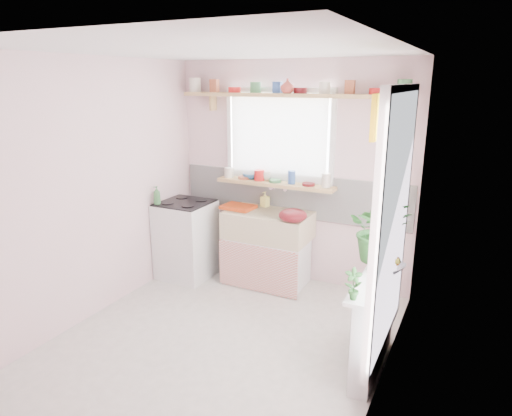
% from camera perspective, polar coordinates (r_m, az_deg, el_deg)
% --- Properties ---
extents(room, '(3.20, 3.20, 3.20)m').
position_cam_1_polar(room, '(4.28, 8.96, 3.31)').
color(room, silver).
rests_on(room, ground).
extents(sink_unit, '(0.95, 0.65, 1.11)m').
position_cam_1_polar(sink_unit, '(5.22, 1.47, -4.96)').
color(sink_unit, white).
rests_on(sink_unit, ground).
extents(cooker, '(0.58, 0.58, 0.93)m').
position_cam_1_polar(cooker, '(5.47, -8.70, -3.87)').
color(cooker, white).
rests_on(cooker, ground).
extents(radiator_ledge, '(0.22, 0.95, 0.78)m').
position_cam_1_polar(radiator_ledge, '(3.88, 14.49, -13.82)').
color(radiator_ledge, white).
rests_on(radiator_ledge, ground).
extents(windowsill, '(1.40, 0.22, 0.04)m').
position_cam_1_polar(windowsill, '(5.18, 2.40, 3.04)').
color(windowsill, tan).
rests_on(windowsill, room).
extents(pine_shelf, '(2.52, 0.24, 0.04)m').
position_cam_1_polar(pine_shelf, '(4.99, 4.10, 13.89)').
color(pine_shelf, tan).
rests_on(pine_shelf, room).
extents(shelf_crockery, '(2.47, 0.11, 0.12)m').
position_cam_1_polar(shelf_crockery, '(5.00, 3.87, 14.75)').
color(shelf_crockery, silver).
rests_on(shelf_crockery, pine_shelf).
extents(sill_crockery, '(1.35, 0.11, 0.12)m').
position_cam_1_polar(sill_crockery, '(5.17, 2.24, 3.87)').
color(sill_crockery, silver).
rests_on(sill_crockery, windowsill).
extents(dish_tray, '(0.38, 0.29, 0.04)m').
position_cam_1_polar(dish_tray, '(5.24, -2.24, 0.13)').
color(dish_tray, '#CB3F12').
rests_on(dish_tray, sink_unit).
extents(colander, '(0.38, 0.38, 0.14)m').
position_cam_1_polar(colander, '(4.76, 4.62, -0.93)').
color(colander, maroon).
rests_on(colander, sink_unit).
extents(jade_plant, '(0.61, 0.57, 0.56)m').
position_cam_1_polar(jade_plant, '(3.99, 15.14, -2.65)').
color(jade_plant, '#296428').
rests_on(jade_plant, radiator_ledge).
extents(fruit_bowl, '(0.34, 0.34, 0.07)m').
position_cam_1_polar(fruit_bowl, '(3.88, 16.03, -7.18)').
color(fruit_bowl, silver).
rests_on(fruit_bowl, radiator_ledge).
extents(herb_pot, '(0.14, 0.12, 0.23)m').
position_cam_1_polar(herb_pot, '(3.32, 12.07, -9.31)').
color(herb_pot, '#2A6528').
rests_on(herb_pot, radiator_ledge).
extents(soap_bottle_sink, '(0.10, 0.10, 0.18)m').
position_cam_1_polar(soap_bottle_sink, '(5.30, 1.13, 1.11)').
color(soap_bottle_sink, '#FDF270').
rests_on(soap_bottle_sink, sink_unit).
extents(sill_cup, '(0.17, 0.17, 0.11)m').
position_cam_1_polar(sill_cup, '(5.28, 1.28, 4.09)').
color(sill_cup, silver).
rests_on(sill_cup, windowsill).
extents(sill_bowl, '(0.22, 0.22, 0.06)m').
position_cam_1_polar(sill_bowl, '(5.36, -0.58, 4.06)').
color(sill_bowl, '#30659D').
rests_on(sill_bowl, windowsill).
extents(shelf_vase, '(0.18, 0.18, 0.15)m').
position_cam_1_polar(shelf_vase, '(4.93, 3.95, 14.98)').
color(shelf_vase, '#B14136').
rests_on(shelf_vase, pine_shelf).
extents(cooker_bottle, '(0.10, 0.10, 0.21)m').
position_cam_1_polar(cooker_bottle, '(5.27, -12.29, 1.56)').
color(cooker_bottle, '#3E7D42').
rests_on(cooker_bottle, cooker).
extents(fruit, '(0.20, 0.14, 0.10)m').
position_cam_1_polar(fruit, '(3.86, 16.20, -6.35)').
color(fruit, orange).
rests_on(fruit, fruit_bowl).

